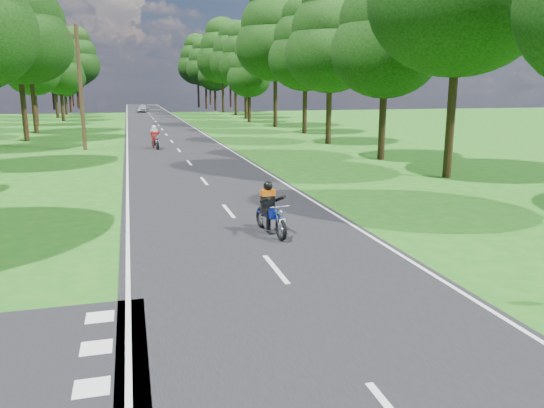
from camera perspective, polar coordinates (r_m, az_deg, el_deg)
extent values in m
plane|color=#195A14|center=(10.55, 3.32, -10.59)|extent=(160.00, 160.00, 0.00)
cube|color=black|center=(59.43, -12.11, 8.29)|extent=(7.00, 140.00, 0.02)
cube|color=silver|center=(12.33, 0.39, -6.97)|extent=(0.12, 2.00, 0.01)
cube|color=silver|center=(17.96, -4.70, -0.75)|extent=(0.12, 2.00, 0.01)
cube|color=silver|center=(23.77, -7.31, 2.47)|extent=(0.12, 2.00, 0.01)
cube|color=silver|center=(29.65, -8.90, 4.42)|extent=(0.12, 2.00, 0.01)
cube|color=silver|center=(35.58, -9.97, 5.72)|extent=(0.12, 2.00, 0.01)
cube|color=silver|center=(41.52, -10.73, 6.64)|extent=(0.12, 2.00, 0.01)
cube|color=silver|center=(47.48, -11.31, 7.34)|extent=(0.12, 2.00, 0.01)
cube|color=silver|center=(53.45, -11.75, 7.88)|extent=(0.12, 2.00, 0.01)
cube|color=silver|center=(59.43, -12.11, 8.31)|extent=(0.12, 2.00, 0.01)
cube|color=silver|center=(65.41, -12.41, 8.66)|extent=(0.12, 2.00, 0.01)
cube|color=silver|center=(71.39, -12.65, 8.95)|extent=(0.12, 2.00, 0.01)
cube|color=silver|center=(77.37, -12.86, 9.19)|extent=(0.12, 2.00, 0.01)
cube|color=silver|center=(83.36, -13.04, 9.41)|extent=(0.12, 2.00, 0.01)
cube|color=silver|center=(89.35, -13.19, 9.59)|extent=(0.12, 2.00, 0.01)
cube|color=silver|center=(95.34, -13.32, 9.75)|extent=(0.12, 2.00, 0.01)
cube|color=silver|center=(101.33, -13.44, 9.89)|extent=(0.12, 2.00, 0.01)
cube|color=silver|center=(107.33, -13.55, 10.01)|extent=(0.12, 2.00, 0.01)
cube|color=silver|center=(113.32, -13.64, 10.13)|extent=(0.12, 2.00, 0.01)
cube|color=silver|center=(119.31, -13.73, 10.23)|extent=(0.12, 2.00, 0.01)
cube|color=silver|center=(125.31, -13.81, 10.32)|extent=(0.12, 2.00, 0.01)
cube|color=silver|center=(59.35, -15.32, 8.14)|extent=(0.10, 140.00, 0.01)
cube|color=silver|center=(59.69, -8.92, 8.45)|extent=(0.10, 140.00, 0.01)
cube|color=silver|center=(8.24, -18.83, -18.17)|extent=(0.50, 0.50, 0.01)
cube|color=silver|center=(9.30, -18.37, -14.44)|extent=(0.50, 0.50, 0.01)
cube|color=silver|center=(10.38, -18.02, -11.48)|extent=(0.50, 0.50, 0.01)
cylinder|color=black|center=(45.51, -25.09, 8.89)|extent=(0.40, 0.40, 4.32)
ellipsoid|color=black|center=(45.59, -25.73, 15.55)|extent=(7.56, 7.56, 6.42)
ellipsoid|color=black|center=(45.79, -26.00, 18.17)|extent=(6.48, 6.48, 5.51)
cylinder|color=black|center=(52.97, -24.20, 9.37)|extent=(0.40, 0.40, 4.40)
ellipsoid|color=black|center=(53.05, -24.74, 15.21)|extent=(7.71, 7.71, 6.55)
ellipsoid|color=black|center=(53.23, -24.97, 17.51)|extent=(6.60, 6.60, 5.61)
cylinder|color=black|center=(62.76, -24.04, 9.17)|extent=(0.40, 0.40, 3.20)
ellipsoid|color=black|center=(62.72, -24.36, 12.75)|extent=(5.60, 5.60, 4.76)
ellipsoid|color=black|center=(62.78, -24.50, 14.17)|extent=(4.80, 4.80, 4.08)
ellipsoid|color=black|center=(62.87, -24.63, 15.58)|extent=(3.60, 3.60, 3.06)
cylinder|color=black|center=(69.83, -21.61, 9.61)|extent=(0.40, 0.40, 3.22)
ellipsoid|color=black|center=(69.79, -21.87, 12.86)|extent=(5.64, 5.64, 4.79)
ellipsoid|color=black|center=(69.84, -21.98, 14.14)|extent=(4.83, 4.83, 4.11)
ellipsoid|color=black|center=(69.93, -22.09, 15.42)|extent=(3.62, 3.62, 3.08)
cylinder|color=black|center=(77.70, -22.14, 9.92)|extent=(0.40, 0.40, 3.61)
ellipsoid|color=black|center=(77.69, -22.42, 13.19)|extent=(6.31, 6.31, 5.37)
ellipsoid|color=black|center=(77.76, -22.53, 14.48)|extent=(5.41, 5.41, 4.60)
ellipsoid|color=black|center=(77.87, -22.64, 15.77)|extent=(4.06, 4.06, 3.45)
cylinder|color=black|center=(85.45, -21.26, 9.84)|extent=(0.40, 0.40, 2.67)
ellipsoid|color=black|center=(85.40, -21.44, 12.03)|extent=(4.67, 4.67, 3.97)
ellipsoid|color=black|center=(85.42, -21.51, 12.90)|extent=(4.00, 4.00, 3.40)
ellipsoid|color=black|center=(85.46, -21.58, 13.77)|extent=(3.00, 3.00, 2.55)
cylinder|color=black|center=(94.58, -20.85, 10.18)|extent=(0.40, 0.40, 3.09)
ellipsoid|color=black|center=(94.55, -21.03, 12.47)|extent=(5.40, 5.40, 4.59)
ellipsoid|color=black|center=(94.58, -21.11, 13.38)|extent=(4.63, 4.63, 3.93)
ellipsoid|color=black|center=(94.64, -21.18, 14.29)|extent=(3.47, 3.47, 2.95)
cylinder|color=black|center=(100.96, -19.99, 10.74)|extent=(0.40, 0.40, 4.48)
ellipsoid|color=black|center=(101.01, -20.23, 13.86)|extent=(7.84, 7.84, 6.66)
ellipsoid|color=black|center=(101.11, -20.32, 15.09)|extent=(6.72, 6.72, 5.71)
ellipsoid|color=black|center=(101.26, -20.42, 16.32)|extent=(5.04, 5.04, 4.28)
cylinder|color=black|center=(110.00, -20.15, 10.71)|extent=(0.40, 0.40, 4.09)
ellipsoid|color=black|center=(110.02, -20.36, 13.33)|extent=(7.16, 7.16, 6.09)
ellipsoid|color=black|center=(110.09, -20.44, 14.37)|extent=(6.14, 6.14, 5.22)
ellipsoid|color=black|center=(110.20, -20.52, 15.40)|extent=(4.61, 4.61, 3.92)
cylinder|color=black|center=(25.73, 18.60, 7.75)|extent=(0.40, 0.40, 4.56)
cylinder|color=black|center=(31.31, 11.75, 7.91)|extent=(0.40, 0.40, 3.49)
ellipsoid|color=black|center=(31.27, 12.11, 15.78)|extent=(6.12, 6.12, 5.20)
ellipsoid|color=black|center=(31.42, 12.26, 18.88)|extent=(5.24, 5.24, 4.46)
cylinder|color=black|center=(39.48, 6.11, 9.15)|extent=(0.40, 0.40, 3.69)
ellipsoid|color=black|center=(39.47, 6.27, 15.75)|extent=(6.46, 6.46, 5.49)
ellipsoid|color=black|center=(39.62, 6.34, 18.35)|extent=(5.54, 5.54, 4.71)
ellipsoid|color=black|center=(39.84, 6.40, 20.92)|extent=(4.15, 4.15, 3.53)
cylinder|color=black|center=(48.16, 3.54, 9.83)|extent=(0.40, 0.40, 3.74)
ellipsoid|color=black|center=(48.16, 3.62, 15.31)|extent=(6.55, 6.55, 5.57)
ellipsoid|color=black|center=(48.28, 3.65, 17.48)|extent=(5.62, 5.62, 4.77)
ellipsoid|color=black|center=(48.47, 3.68, 19.63)|extent=(4.21, 4.21, 3.58)
cylinder|color=black|center=(55.95, 0.36, 10.69)|extent=(0.40, 0.40, 4.64)
ellipsoid|color=black|center=(56.05, 0.37, 16.54)|extent=(8.12, 8.12, 6.91)
ellipsoid|color=black|center=(56.26, 0.37, 18.84)|extent=(6.96, 6.96, 5.92)
ellipsoid|color=black|center=(56.55, 0.37, 21.12)|extent=(5.22, 5.22, 4.44)
cylinder|color=black|center=(62.68, -2.46, 10.09)|extent=(0.40, 0.40, 2.91)
ellipsoid|color=black|center=(62.63, -2.49, 13.36)|extent=(5.09, 5.09, 4.33)
ellipsoid|color=black|center=(62.67, -2.50, 14.65)|extent=(4.36, 4.36, 3.71)
ellipsoid|color=black|center=(62.74, -2.51, 15.95)|extent=(3.27, 3.27, 2.78)
cylinder|color=black|center=(70.22, -2.83, 10.74)|extent=(0.40, 0.40, 3.88)
ellipsoid|color=black|center=(70.24, -2.87, 14.64)|extent=(6.78, 6.78, 5.77)
ellipsoid|color=black|center=(70.33, -2.89, 16.17)|extent=(5.81, 5.81, 4.94)
ellipsoid|color=black|center=(70.48, -2.91, 17.71)|extent=(4.36, 4.36, 3.71)
cylinder|color=black|center=(78.58, -3.92, 11.03)|extent=(0.40, 0.40, 4.18)
ellipsoid|color=black|center=(78.61, -3.98, 14.78)|extent=(7.31, 7.31, 6.21)
ellipsoid|color=black|center=(78.72, -4.01, 16.26)|extent=(6.27, 6.27, 5.33)
ellipsoid|color=black|center=(78.88, -4.03, 17.74)|extent=(4.70, 4.70, 4.00)
cylinder|color=black|center=(87.33, -5.28, 11.30)|extent=(0.40, 0.40, 4.63)
ellipsoid|color=black|center=(87.40, -5.36, 15.05)|extent=(8.11, 8.11, 6.89)
ellipsoid|color=black|center=(87.53, -5.39, 16.52)|extent=(6.95, 6.95, 5.91)
ellipsoid|color=black|center=(87.71, -5.42, 17.99)|extent=(5.21, 5.21, 4.43)
cylinder|color=black|center=(94.51, -6.11, 10.99)|extent=(0.40, 0.40, 3.36)
ellipsoid|color=black|center=(94.50, -6.17, 13.50)|extent=(5.88, 5.88, 5.00)
ellipsoid|color=black|center=(94.54, -6.20, 14.49)|extent=(5.04, 5.04, 4.29)
ellipsoid|color=black|center=(94.61, -6.22, 15.49)|extent=(3.78, 3.78, 3.21)
cylinder|color=black|center=(101.57, -7.08, 11.28)|extent=(0.40, 0.40, 4.09)
ellipsoid|color=black|center=(101.59, -7.16, 14.12)|extent=(7.15, 7.15, 6.08)
ellipsoid|color=black|center=(101.67, -7.19, 15.24)|extent=(6.13, 6.13, 5.21)
ellipsoid|color=black|center=(101.78, -7.22, 16.36)|extent=(4.60, 4.60, 3.91)
cylinder|color=black|center=(109.19, -7.91, 11.44)|extent=(0.40, 0.40, 4.48)
ellipsoid|color=black|center=(109.24, -8.00, 14.33)|extent=(7.84, 7.84, 6.66)
ellipsoid|color=black|center=(109.33, -8.03, 15.48)|extent=(6.72, 6.72, 5.71)
ellipsoid|color=black|center=(109.47, -8.07, 16.62)|extent=(5.04, 5.04, 4.28)
cylinder|color=black|center=(119.72, -20.60, 10.71)|extent=(0.40, 0.40, 3.84)
ellipsoid|color=black|center=(119.73, -20.78, 12.97)|extent=(6.72, 6.72, 5.71)
ellipsoid|color=black|center=(119.78, -20.85, 13.86)|extent=(5.76, 5.76, 4.90)
ellipsoid|color=black|center=(119.86, -20.92, 14.75)|extent=(4.32, 4.32, 3.67)
cylinder|color=black|center=(122.56, -6.64, 11.51)|extent=(0.40, 0.40, 4.16)
ellipsoid|color=black|center=(122.58, -6.71, 13.90)|extent=(7.28, 7.28, 6.19)
ellipsoid|color=black|center=(122.65, -6.73, 14.85)|extent=(6.24, 6.24, 5.30)
ellipsoid|color=black|center=(122.75, -6.76, 15.80)|extent=(4.68, 4.68, 3.98)
cylinder|color=black|center=(105.03, -22.44, 10.33)|extent=(0.40, 0.40, 3.52)
ellipsoid|color=black|center=(105.02, -22.64, 12.68)|extent=(6.16, 6.16, 5.24)
ellipsoid|color=black|center=(105.06, -22.72, 13.62)|extent=(5.28, 5.28, 4.49)
ellipsoid|color=black|center=(105.14, -22.80, 14.55)|extent=(3.96, 3.96, 3.37)
cylinder|color=black|center=(109.09, -4.47, 11.52)|extent=(0.40, 0.40, 4.48)
ellipsoid|color=black|center=(109.13, -4.53, 14.42)|extent=(7.84, 7.84, 6.66)
ellipsoid|color=black|center=(109.22, -4.55, 15.56)|extent=(6.72, 6.72, 5.71)
ellipsoid|color=black|center=(109.36, -4.57, 16.70)|extent=(5.04, 5.04, 4.28)
cylinder|color=#382616|center=(37.32, -19.90, 11.61)|extent=(0.26, 0.26, 8.00)
cube|color=#382616|center=(37.45, -20.29, 16.65)|extent=(1.20, 0.10, 0.10)
imported|color=#ADB0B4|center=(89.44, -13.72, 9.97)|extent=(2.18, 3.96, 1.28)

